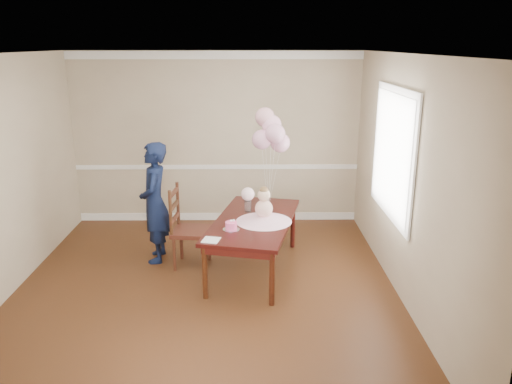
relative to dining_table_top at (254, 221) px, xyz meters
The scene contains 49 objects.
floor 1.07m from the dining_table_top, 133.61° to the right, with size 4.50×5.00×0.00m, color #351B0D.
ceiling 2.20m from the dining_table_top, 133.61° to the right, with size 4.50×5.00×0.02m, color white.
wall_back 2.10m from the dining_table_top, 106.90° to the left, with size 4.50×0.02×2.70m, color tan.
wall_front 3.23m from the dining_table_top, 100.51° to the right, with size 4.50×0.02×2.70m, color tan.
wall_right 1.91m from the dining_table_top, 19.86° to the right, with size 0.02×5.00×2.70m, color tan.
chair_rail_trim 1.99m from the dining_table_top, 106.99° to the left, with size 4.50×0.02×0.07m, color white.
crown_molding 2.78m from the dining_table_top, 106.99° to the left, with size 4.50×0.02×0.12m, color white.
baseboard_trim 2.06m from the dining_table_top, 106.99° to the left, with size 4.50×0.02×0.12m, color white.
window_frame 1.88m from the dining_table_top, ahead, with size 0.02×1.66×1.56m, color white.
window_blinds 1.86m from the dining_table_top, ahead, with size 0.01×1.50×1.40m, color silver.
dining_table_top is the anchor object (origin of this frame).
table_apron 0.07m from the dining_table_top, ahead, with size 0.83×1.74×0.09m, color black.
table_leg_fl 0.99m from the dining_table_top, 127.06° to the right, with size 0.06×0.06×0.64m, color black.
table_leg_fr 0.99m from the dining_table_top, 77.99° to the right, with size 0.06×0.06×0.64m, color black.
table_leg_bl 0.99m from the dining_table_top, 102.01° to the left, with size 0.06×0.06×0.64m, color black.
table_leg_br 0.99m from the dining_table_top, 52.94° to the left, with size 0.06×0.06×0.64m, color black.
baby_skirt 0.16m from the dining_table_top, 30.96° to the right, with size 0.70×0.70×0.09m, color #FFBBD9.
baby_torso 0.24m from the dining_table_top, 30.96° to the right, with size 0.22×0.22×0.22m, color #FFA1B8.
baby_head 0.39m from the dining_table_top, 30.96° to the right, with size 0.16×0.16×0.16m, color beige.
baby_hair 0.44m from the dining_table_top, 30.96° to the right, with size 0.11×0.11×0.11m, color brown.
cake_platter 0.45m from the dining_table_top, 126.49° to the right, with size 0.20×0.20×0.01m, color #BCBCC1.
birthday_cake 0.46m from the dining_table_top, 126.49° to the right, with size 0.14×0.14×0.09m, color #F64D91.
cake_flower_a 0.47m from the dining_table_top, 126.49° to the right, with size 0.03×0.03×0.03m, color white.
cake_flower_b 0.45m from the dining_table_top, 124.10° to the right, with size 0.03×0.03×0.03m, color white.
rose_vase_near 0.32m from the dining_table_top, 104.04° to the left, with size 0.09×0.09×0.15m, color silver.
roses_near 0.40m from the dining_table_top, 104.04° to the left, with size 0.17×0.17×0.17m, color #FFD5DA.
napkin 0.84m from the dining_table_top, 124.90° to the right, with size 0.18×0.18×0.01m, color silver.
balloon_weight 0.51m from the dining_table_top, 67.17° to the left, with size 0.04×0.04×0.02m, color #BABABE.
balloon_a 1.07m from the dining_table_top, 77.48° to the left, with size 0.26×0.26×0.26m, color #DE9DBF.
balloon_b 1.14m from the dining_table_top, 55.67° to the left, with size 0.26×0.26×0.26m, color #E09EC1.
balloon_c 1.28m from the dining_table_top, 67.02° to the left, with size 0.26×0.26×0.26m, color #F0AACD.
balloon_d 1.36m from the dining_table_top, 75.77° to the left, with size 0.26×0.26×0.26m, color #DF9EAC.
balloon_e 1.09m from the dining_table_top, 55.83° to the left, with size 0.26×0.26×0.26m, color #E2A0C1.
balloon_ribbon_a 0.66m from the dining_table_top, 72.28° to the left, with size 0.00×0.00×0.77m, color silver.
balloon_ribbon_b 0.68m from the dining_table_top, 61.53° to the left, with size 0.00×0.00×0.86m, color white.
balloon_ribbon_c 0.76m from the dining_table_top, 67.09° to the left, with size 0.00×0.00×0.95m, color white.
balloon_ribbon_d 0.79m from the dining_table_top, 71.86° to the left, with size 0.00×0.00×1.05m, color silver.
balloon_ribbon_e 0.69m from the dining_table_top, 60.95° to the left, with size 0.00×0.00×0.72m, color silver.
dining_chair_seat 0.84m from the dining_table_top, behind, with size 0.46×0.46×0.05m, color #3C1710.
chair_leg_fl 1.10m from the dining_table_top, behind, with size 0.04×0.04×0.45m, color #3C1A10.
chair_leg_fr 0.77m from the dining_table_top, behind, with size 0.04×0.04×0.45m, color #3B1910.
chair_leg_bl 1.12m from the dining_table_top, 160.29° to the left, with size 0.04×0.04×0.45m, color #35160E.
chair_leg_br 0.80m from the dining_table_top, 152.50° to the left, with size 0.04×0.04×0.45m, color #36170E.
chair_back_post_l 1.04m from the dining_table_top, behind, with size 0.04×0.04×0.59m, color #341C0E.
chair_back_post_r 1.06m from the dining_table_top, 160.56° to the left, with size 0.04×0.04×0.59m, color black.
chair_slat_low 1.03m from the dining_table_top, behind, with size 0.03×0.42×0.05m, color #3C1A10.
chair_slat_mid 1.04m from the dining_table_top, behind, with size 0.03×0.42×0.05m, color #351C0E.
chair_slat_top 1.08m from the dining_table_top, behind, with size 0.03×0.42×0.05m, color #3C1B10.
woman 1.35m from the dining_table_top, 165.25° to the left, with size 0.58×0.39×1.60m, color #0E1733.
Camera 1 is at (0.54, -5.28, 2.81)m, focal length 35.00 mm.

